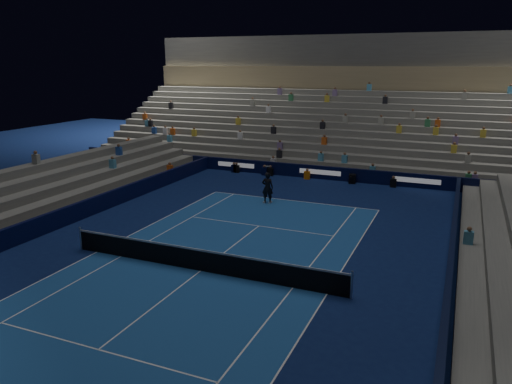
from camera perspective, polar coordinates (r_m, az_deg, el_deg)
The scene contains 9 objects.
ground at distance 21.11m, azimuth -6.45°, elevation -9.11°, with size 90.00×90.00×0.00m, color #0C1949.
court_surface at distance 21.11m, azimuth -6.45°, elevation -9.10°, with size 10.97×23.77×0.01m, color #1A4A90.
sponsor_barrier_far at distance 37.41m, azimuth 7.50°, elevation 2.28°, with size 44.00×0.25×1.00m, color black.
sponsor_barrier_east at distance 18.56m, azimuth 21.27°, elevation -11.89°, with size 0.25×37.00×1.00m, color black.
sponsor_barrier_west at distance 26.81m, azimuth -24.93°, elevation -4.05°, with size 0.25×37.00×1.00m, color black.
grandstand_main at distance 45.96m, azimuth 10.83°, elevation 8.10°, with size 44.00×15.20×11.20m.
tennis_net at distance 20.92m, azimuth -6.49°, elevation -7.85°, with size 12.90×0.10×1.10m.
tennis_player at distance 30.54m, azimuth 1.35°, elevation 0.50°, with size 0.72×0.47×1.98m, color black.
broadcast_camera at distance 36.45m, azimuth 11.12°, elevation 1.53°, with size 0.57×0.99×0.65m.
Camera 1 is at (9.64, -16.74, 8.52)m, focal length 34.40 mm.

